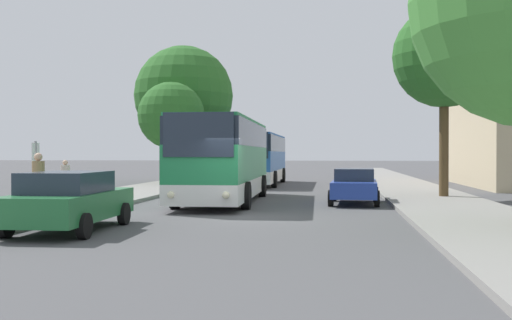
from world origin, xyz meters
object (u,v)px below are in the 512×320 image
Objects in this scene: pedestrian_waiting_far at (38,184)px; tree_left_far at (184,95)px; tree_right_mid at (444,57)px; parked_car_right_near at (354,185)px; tree_left_near at (171,116)px; bus_front at (224,159)px; bus_stop_sign at (36,168)px; pedestrian_waiting_near at (65,180)px; bus_middle at (260,158)px; parked_car_left_curb at (69,200)px.

tree_left_far is at bearing -161.33° from pedestrian_waiting_far.
tree_left_far is 1.11× the size of tree_right_mid.
tree_left_near is (-10.73, 11.76, 3.60)m from parked_car_right_near.
bus_front is 8.07m from bus_stop_sign.
parked_car_right_near is at bearing -55.43° from tree_left_far.
pedestrian_waiting_near is 0.19× the size of tree_right_mid.
tree_left_near is at bearing -157.76° from bus_middle.
pedestrian_waiting_near is at bearing -92.29° from tree_left_near.
pedestrian_waiting_near is 18.39m from tree_left_far.
tree_left_far reaches higher than bus_front.
pedestrian_waiting_near is at bearing -147.31° from pedestrian_waiting_far.
bus_front is at bearing -70.01° from tree_left_far.
bus_stop_sign is at bearing -128.44° from bus_front.
parked_car_right_near is at bearing 59.36° from pedestrian_waiting_near.
parked_car_right_near is 7.27m from tree_right_mid.
tree_left_near is at bearing -44.81° from parked_car_right_near.
tree_left_far reaches higher than bus_stop_sign.
bus_front is 12.98m from tree_left_near.
pedestrian_waiting_far is (0.68, -1.14, -0.45)m from bus_stop_sign.
tree_left_near is (0.54, 13.45, 3.38)m from pedestrian_waiting_near.
bus_front is 1.32× the size of tree_right_mid.
tree_left_near is (-3.18, 21.14, 3.54)m from parked_car_left_curb.
bus_front is 4.87× the size of bus_stop_sign.
tree_left_far is at bearing 159.01° from bus_middle.
bus_middle is at bearing 83.51° from parked_car_left_curb.
tree_left_far is at bearing -52.63° from parked_car_right_near.
bus_middle is at bearing 120.61° from pedestrian_waiting_near.
bus_middle is at bearing 77.12° from bus_stop_sign.
bus_middle is 2.67× the size of parked_car_right_near.
parked_car_left_curb is 26.13m from tree_left_far.
tree_left_near is 0.68× the size of tree_left_far.
bus_front reaches higher than bus_stop_sign.
bus_stop_sign is at bearing 34.31° from parked_car_right_near.
parked_car_left_curb is 21.67m from tree_left_near.
tree_left_far is (-5.50, 2.06, 4.26)m from bus_middle.
pedestrian_waiting_near is (-1.14, 4.52, -0.60)m from bus_stop_sign.
parked_car_left_curb is 8.54m from pedestrian_waiting_near.
parked_car_left_curb is (-2.03, -23.31, -0.92)m from bus_middle.
parked_car_right_near is 11.40m from pedestrian_waiting_near.
bus_middle reaches higher than parked_car_right_near.
bus_middle is at bearing 130.30° from tree_right_mid.
parked_car_left_curb is 0.51× the size of tree_left_far.
pedestrian_waiting_far is (-4.16, -7.60, -0.69)m from bus_front.
tree_left_far reaches higher than parked_car_left_curb.
bus_front is at bearing -164.57° from tree_right_mid.
pedestrian_waiting_near is (-3.72, 7.68, 0.15)m from parked_car_left_curb.
tree_left_far is (-1.57, 23.35, 4.88)m from pedestrian_waiting_far.
bus_middle is 6.22m from tree_left_near.
parked_car_right_near is 2.57× the size of pedestrian_waiting_near.
bus_stop_sign is (-2.58, 3.17, 0.75)m from parked_car_left_curb.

